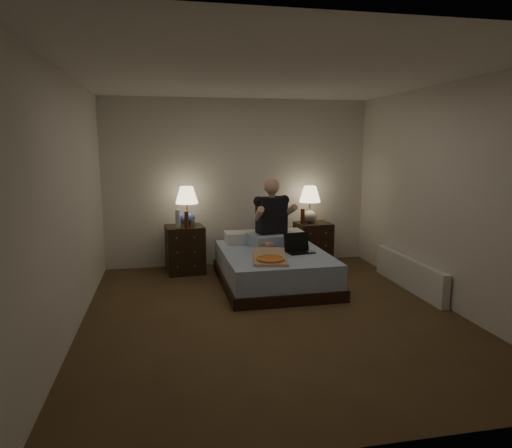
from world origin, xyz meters
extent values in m
cube|color=brown|center=(0.00, 0.00, 0.00)|extent=(4.00, 4.50, 0.00)
cube|color=white|center=(0.00, 0.00, 2.50)|extent=(4.00, 4.50, 0.00)
cube|color=white|center=(0.00, 2.25, 1.25)|extent=(4.00, 0.00, 2.50)
cube|color=white|center=(0.00, -2.25, 1.25)|extent=(4.00, 0.00, 2.50)
cube|color=white|center=(-2.00, 0.00, 1.25)|extent=(0.00, 4.50, 2.50)
cube|color=white|center=(2.00, 0.00, 1.25)|extent=(0.00, 4.50, 2.50)
cube|color=#5D80BB|center=(0.28, 1.09, 0.22)|extent=(1.35, 1.78, 0.44)
cube|color=black|center=(-0.84, 1.89, 0.34)|extent=(0.57, 0.52, 0.68)
cube|color=black|center=(1.10, 1.95, 0.33)|extent=(0.53, 0.48, 0.65)
cylinder|color=silver|center=(-0.93, 1.81, 0.81)|extent=(0.07, 0.07, 0.25)
cylinder|color=#ABABA6|center=(-0.73, 1.81, 0.73)|extent=(0.07, 0.07, 0.10)
cylinder|color=#5C250D|center=(-0.82, 1.74, 0.80)|extent=(0.06, 0.06, 0.23)
cylinder|color=#4F240B|center=(0.90, 1.87, 0.77)|extent=(0.06, 0.06, 0.23)
cube|color=silver|center=(1.93, 0.55, 0.20)|extent=(0.10, 1.60, 0.40)
camera|label=1|loc=(-1.10, -4.58, 1.83)|focal=32.00mm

